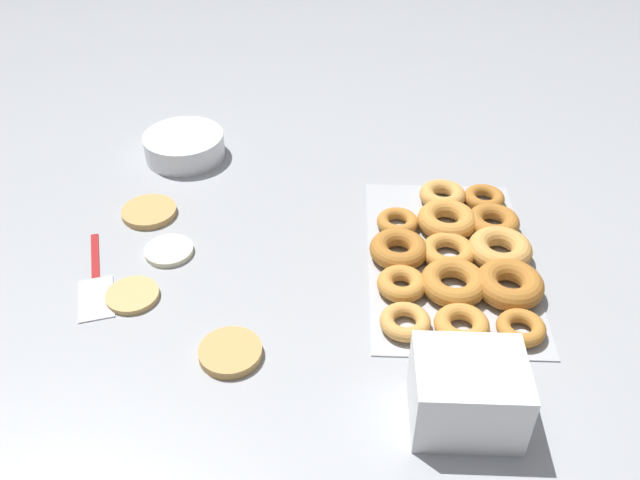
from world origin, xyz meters
TOP-DOWN VIEW (x-y plane):
  - ground_plane at (0.00, 0.00)m, footprint 3.00×3.00m
  - pancake_0 at (-0.12, 0.21)m, footprint 0.09×0.09m
  - pancake_1 at (0.12, 0.24)m, footprint 0.11×0.11m
  - pancake_2 at (-0.00, 0.17)m, footprint 0.09×0.09m
  - pancake_3 at (-0.25, 0.02)m, footprint 0.10×0.10m
  - donut_tray at (-0.01, -0.37)m, footprint 0.49×0.30m
  - batter_bowl at (0.34, 0.21)m, footprint 0.18×0.18m
  - container_stack at (-0.35, -0.33)m, footprint 0.13×0.15m
  - spatula at (-0.10, 0.28)m, footprint 0.24×0.11m

SIDE VIEW (x-z plane):
  - ground_plane at x=0.00m, z-range 0.00..0.00m
  - spatula at x=-0.10m, z-range 0.00..0.01m
  - pancake_0 at x=-0.12m, z-range 0.00..0.01m
  - pancake_2 at x=0.00m, z-range 0.00..0.01m
  - pancake_1 at x=0.12m, z-range 0.00..0.01m
  - pancake_3 at x=-0.25m, z-range 0.00..0.02m
  - donut_tray at x=-0.01m, z-range 0.00..0.04m
  - batter_bowl at x=0.34m, z-range 0.00..0.06m
  - container_stack at x=-0.35m, z-range 0.00..0.11m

